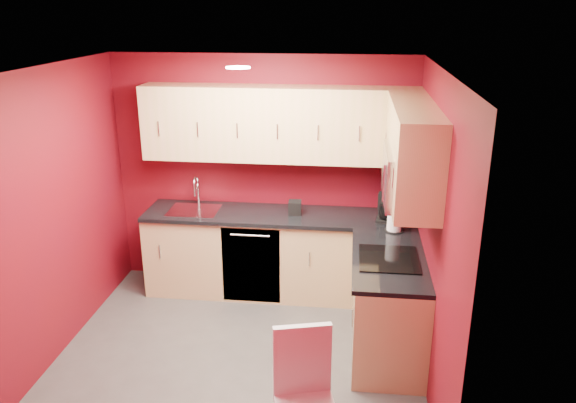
% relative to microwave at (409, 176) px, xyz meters
% --- Properties ---
extents(floor, '(3.20, 3.20, 0.00)m').
position_rel_microwave_xyz_m(floor, '(-1.39, -0.20, -1.66)').
color(floor, '#454240').
rests_on(floor, ground).
extents(ceiling, '(3.20, 3.20, 0.00)m').
position_rel_microwave_xyz_m(ceiling, '(-1.39, -0.20, 0.84)').
color(ceiling, white).
rests_on(ceiling, wall_back).
extents(wall_back, '(3.20, 0.00, 3.20)m').
position_rel_microwave_xyz_m(wall_back, '(-1.39, 1.30, -0.41)').
color(wall_back, '#5E090F').
rests_on(wall_back, floor).
extents(wall_front, '(3.20, 0.00, 3.20)m').
position_rel_microwave_xyz_m(wall_front, '(-1.39, -1.70, -0.41)').
color(wall_front, '#5E090F').
rests_on(wall_front, floor).
extents(wall_left, '(0.00, 3.00, 3.00)m').
position_rel_microwave_xyz_m(wall_left, '(-2.99, -0.20, -0.41)').
color(wall_left, '#5E090F').
rests_on(wall_left, floor).
extents(wall_right, '(0.00, 3.00, 3.00)m').
position_rel_microwave_xyz_m(wall_right, '(0.21, -0.20, -0.41)').
color(wall_right, '#5E090F').
rests_on(wall_right, floor).
extents(base_cabinets_back, '(2.80, 0.60, 0.87)m').
position_rel_microwave_xyz_m(base_cabinets_back, '(-1.19, 1.00, -1.22)').
color(base_cabinets_back, tan).
rests_on(base_cabinets_back, floor).
extents(base_cabinets_right, '(0.60, 1.30, 0.87)m').
position_rel_microwave_xyz_m(base_cabinets_right, '(-0.09, 0.05, -1.22)').
color(base_cabinets_right, tan).
rests_on(base_cabinets_right, floor).
extents(countertop_back, '(2.80, 0.63, 0.04)m').
position_rel_microwave_xyz_m(countertop_back, '(-1.19, 0.99, -0.77)').
color(countertop_back, black).
rests_on(countertop_back, base_cabinets_back).
extents(countertop_right, '(0.63, 1.27, 0.04)m').
position_rel_microwave_xyz_m(countertop_right, '(-0.11, 0.04, -0.77)').
color(countertop_right, black).
rests_on(countertop_right, base_cabinets_right).
extents(upper_cabinets_back, '(2.80, 0.35, 0.75)m').
position_rel_microwave_xyz_m(upper_cabinets_back, '(-1.19, 1.13, 0.17)').
color(upper_cabinets_back, '#DCB37C').
rests_on(upper_cabinets_back, wall_back).
extents(upper_cabinets_right, '(0.35, 1.55, 0.75)m').
position_rel_microwave_xyz_m(upper_cabinets_right, '(0.03, 0.24, 0.23)').
color(upper_cabinets_right, '#DCB37C').
rests_on(upper_cabinets_right, wall_right).
extents(microwave, '(0.42, 0.76, 0.42)m').
position_rel_microwave_xyz_m(microwave, '(0.00, 0.00, 0.00)').
color(microwave, silver).
rests_on(microwave, upper_cabinets_right).
extents(cooktop, '(0.50, 0.55, 0.01)m').
position_rel_microwave_xyz_m(cooktop, '(-0.11, 0.00, -0.74)').
color(cooktop, black).
rests_on(cooktop, countertop_right).
extents(sink, '(0.52, 0.42, 0.35)m').
position_rel_microwave_xyz_m(sink, '(-2.09, 1.00, -0.72)').
color(sink, silver).
rests_on(sink, countertop_back).
extents(dishwasher_front, '(0.60, 0.02, 0.82)m').
position_rel_microwave_xyz_m(dishwasher_front, '(-1.44, 0.71, -1.22)').
color(dishwasher_front, black).
rests_on(dishwasher_front, base_cabinets_back).
extents(downlight, '(0.20, 0.20, 0.01)m').
position_rel_microwave_xyz_m(downlight, '(-1.39, 0.10, 0.82)').
color(downlight, white).
rests_on(downlight, ceiling).
extents(coffee_maker, '(0.20, 0.24, 0.27)m').
position_rel_microwave_xyz_m(coffee_maker, '(-0.10, 0.92, -0.61)').
color(coffee_maker, black).
rests_on(coffee_maker, countertop_back).
extents(napkin_holder, '(0.14, 0.14, 0.14)m').
position_rel_microwave_xyz_m(napkin_holder, '(-1.02, 1.00, -0.68)').
color(napkin_holder, black).
rests_on(napkin_holder, countertop_back).
extents(paper_towel, '(0.23, 0.23, 0.32)m').
position_rel_microwave_xyz_m(paper_towel, '(-0.03, 0.65, -0.59)').
color(paper_towel, white).
rests_on(paper_towel, countertop_right).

